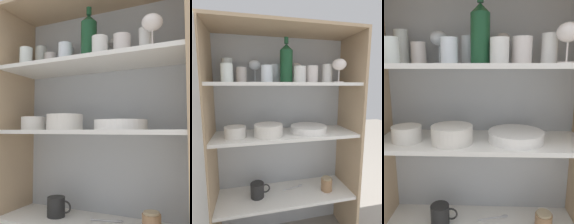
{
  "view_description": "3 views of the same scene",
  "coord_description": "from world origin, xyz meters",
  "views": [
    {
      "loc": [
        0.56,
        -1.0,
        0.8
      ],
      "look_at": [
        0.01,
        0.18,
        0.9
      ],
      "focal_mm": 42.0,
      "sensor_mm": 36.0,
      "label": 1
    },
    {
      "loc": [
        -0.24,
        -0.96,
        1.12
      ],
      "look_at": [
        0.02,
        0.19,
        0.94
      ],
      "focal_mm": 28.0,
      "sensor_mm": 36.0,
      "label": 2
    },
    {
      "loc": [
        0.03,
        -0.79,
        1.12
      ],
      "look_at": [
        -0.01,
        0.17,
        0.93
      ],
      "focal_mm": 35.0,
      "sensor_mm": 36.0,
      "label": 3
    }
  ],
  "objects": [
    {
      "name": "serving_bowl_small",
      "position": [
        -0.32,
        0.12,
        0.84
      ],
      "size": [
        0.13,
        0.13,
        0.07
      ],
      "color": "silver",
      "rests_on": "shelf_board_middle"
    },
    {
      "name": "storage_jar",
      "position": [
        0.3,
        0.12,
        0.41
      ],
      "size": [
        0.08,
        0.08,
        0.1
      ],
      "color": "#99704C",
      "rests_on": "shelf_board_lower"
    },
    {
      "name": "tumbler_glass_5",
      "position": [
        -0.05,
        0.21,
        1.2
      ],
      "size": [
        0.07,
        0.07,
        0.12
      ],
      "color": "white",
      "rests_on": "shelf_board_upper"
    },
    {
      "name": "wine_glass_1",
      "position": [
        0.33,
        0.06,
        1.25
      ],
      "size": [
        0.09,
        0.09,
        0.15
      ],
      "color": "silver",
      "rests_on": "shelf_board_upper"
    },
    {
      "name": "wine_glass_0",
      "position": [
        -0.19,
        0.23,
        1.25
      ],
      "size": [
        0.08,
        0.08,
        0.15
      ],
      "color": "white",
      "rests_on": "shelf_board_upper"
    },
    {
      "name": "cupboard_back_panel",
      "position": [
        0.0,
        0.31,
        0.73
      ],
      "size": [
        0.96,
        0.02,
        1.45
      ],
      "primitive_type": "cube",
      "color": "#B2B7BC",
      "rests_on": "ground_plane"
    },
    {
      "name": "plate_stack_white",
      "position": [
        0.16,
        0.14,
        0.83
      ],
      "size": [
        0.24,
        0.24,
        0.04
      ],
      "color": "white",
      "rests_on": "shelf_board_middle"
    },
    {
      "name": "shelf_board_upper",
      "position": [
        0.0,
        0.15,
        1.13
      ],
      "size": [
        0.93,
        0.3,
        0.02
      ],
      "primitive_type": "cube",
      "color": "white"
    },
    {
      "name": "tumbler_glass_2",
      "position": [
        -0.35,
        0.08,
        1.19
      ],
      "size": [
        0.07,
        0.07,
        0.1
      ],
      "color": "white",
      "rests_on": "shelf_board_upper"
    },
    {
      "name": "tumbler_glass_4",
      "position": [
        -0.12,
        0.11,
        1.19
      ],
      "size": [
        0.07,
        0.07,
        0.1
      ],
      "color": "white",
      "rests_on": "shelf_board_upper"
    },
    {
      "name": "mixing_bowl_large",
      "position": [
        -0.12,
        0.1,
        0.85
      ],
      "size": [
        0.18,
        0.18,
        0.08
      ],
      "color": "silver",
      "rests_on": "shelf_board_middle"
    },
    {
      "name": "tumbler_glass_0",
      "position": [
        -0.27,
        0.2,
        1.19
      ],
      "size": [
        0.07,
        0.07,
        0.09
      ],
      "color": "silver",
      "rests_on": "shelf_board_upper"
    },
    {
      "name": "tumbler_glass_6",
      "position": [
        0.17,
        0.13,
        1.19
      ],
      "size": [
        0.08,
        0.08,
        0.11
      ],
      "color": "silver",
      "rests_on": "shelf_board_upper"
    },
    {
      "name": "coffee_mug_primary",
      "position": [
        -0.2,
        0.15,
        0.42
      ],
      "size": [
        0.13,
        0.09,
        0.1
      ],
      "color": "black",
      "rests_on": "shelf_board_lower"
    },
    {
      "name": "tumbler_glass_3",
      "position": [
        0.28,
        0.14,
        1.2
      ],
      "size": [
        0.07,
        0.07,
        0.12
      ],
      "color": "white",
      "rests_on": "shelf_board_upper"
    },
    {
      "name": "serving_spoon",
      "position": [
        0.08,
        0.2,
        0.37
      ],
      "size": [
        0.16,
        0.05,
        0.01
      ],
      "color": "silver",
      "rests_on": "shelf_board_lower"
    },
    {
      "name": "wine_glass_2",
      "position": [
        0.1,
        0.23,
        1.24
      ],
      "size": [
        0.07,
        0.07,
        0.14
      ],
      "color": "silver",
      "rests_on": "shelf_board_upper"
    },
    {
      "name": "tumbler_glass_7",
      "position": [
        -0.36,
        0.22,
        1.21
      ],
      "size": [
        0.06,
        0.06,
        0.15
      ],
      "color": "white",
      "rests_on": "shelf_board_upper"
    },
    {
      "name": "shelf_board_middle",
      "position": [
        0.0,
        0.15,
        0.8
      ],
      "size": [
        0.93,
        0.3,
        0.02
      ],
      "primitive_type": "cube",
      "color": "white"
    },
    {
      "name": "tumbler_glass_1",
      "position": [
        0.08,
        0.09,
        1.19
      ],
      "size": [
        0.08,
        0.08,
        0.1
      ],
      "color": "white",
      "rests_on": "shelf_board_upper"
    },
    {
      "name": "wine_bottle",
      "position": [
        -0.0,
        0.13,
        1.26
      ],
      "size": [
        0.08,
        0.08,
        0.27
      ],
      "color": "#194728",
      "rests_on": "shelf_board_upper"
    }
  ]
}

